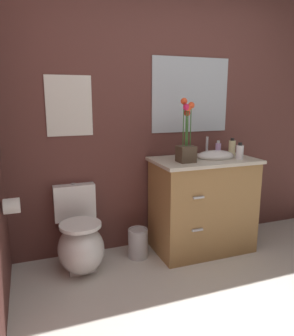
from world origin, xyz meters
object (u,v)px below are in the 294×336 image
object	(u,v)px
wall_poster	(69,106)
wall_mirror	(191,95)
vanity_cabinet	(203,203)
lotion_bottle	(218,150)
trash_bin	(138,243)
toilet	(80,241)
flower_vase	(186,142)
soap_bottle	(232,148)
hand_wash_bottle	(240,152)
toilet_paper_roll	(12,206)

from	to	relation	value
wall_poster	wall_mirror	world-z (taller)	wall_mirror
vanity_cabinet	wall_mirror	xyz separation A→B (m)	(-0.00, 0.29, 1.00)
lotion_bottle	trash_bin	distance (m)	1.14
toilet	trash_bin	xyz separation A→B (m)	(0.52, 0.02, -0.11)
flower_vase	soap_bottle	bearing A→B (deg)	14.02
flower_vase	vanity_cabinet	bearing A→B (deg)	19.02
wall_mirror	flower_vase	bearing A→B (deg)	-121.42
vanity_cabinet	wall_poster	xyz separation A→B (m)	(-1.15, 0.29, 0.91)
lotion_bottle	trash_bin	size ratio (longest dim) A/B	0.56
vanity_cabinet	hand_wash_bottle	distance (m)	0.59
lotion_bottle	toilet_paper_roll	xyz separation A→B (m)	(-1.81, -0.21, -0.27)
wall_poster	trash_bin	bearing A→B (deg)	-25.69
hand_wash_bottle	wall_poster	xyz separation A→B (m)	(-1.44, 0.43, 0.41)
lotion_bottle	toilet	bearing A→B (deg)	-179.26
wall_poster	toilet_paper_roll	bearing A→B (deg)	-136.58
vanity_cabinet	hand_wash_bottle	bearing A→B (deg)	-24.80
flower_vase	hand_wash_bottle	size ratio (longest dim) A/B	3.61
wall_mirror	vanity_cabinet	bearing A→B (deg)	-89.48
vanity_cabinet	toilet_paper_roll	distance (m)	1.67
toilet	flower_vase	world-z (taller)	flower_vase
toilet	flower_vase	distance (m)	1.23
vanity_cabinet	wall_poster	world-z (taller)	wall_poster
wall_mirror	soap_bottle	bearing A→B (deg)	-34.39
lotion_bottle	wall_poster	world-z (taller)	wall_poster
lotion_bottle	toilet_paper_roll	bearing A→B (deg)	-173.28
hand_wash_bottle	lotion_bottle	bearing A→B (deg)	123.51
trash_bin	wall_poster	xyz separation A→B (m)	(-0.52, 0.25, 1.22)
lotion_bottle	wall_poster	distance (m)	1.41
wall_mirror	toilet_paper_roll	distance (m)	1.87
soap_bottle	wall_poster	size ratio (longest dim) A/B	0.33
hand_wash_bottle	trash_bin	distance (m)	1.24
hand_wash_bottle	wall_mirror	size ratio (longest dim) A/B	0.19
lotion_bottle	hand_wash_bottle	size ratio (longest dim) A/B	1.01
toilet	vanity_cabinet	size ratio (longest dim) A/B	0.65
toilet	vanity_cabinet	distance (m)	1.17
hand_wash_bottle	toilet_paper_roll	xyz separation A→B (m)	(-1.93, -0.04, -0.27)
toilet	wall_mirror	xyz separation A→B (m)	(1.15, 0.27, 1.21)
hand_wash_bottle	trash_bin	xyz separation A→B (m)	(-0.92, 0.18, -0.81)
toilet	trash_bin	distance (m)	0.53
flower_vase	trash_bin	size ratio (longest dim) A/B	2.00
wall_poster	wall_mirror	distance (m)	1.15
wall_poster	wall_mirror	bearing A→B (deg)	0.00
lotion_bottle	hand_wash_bottle	xyz separation A→B (m)	(0.12, -0.18, -0.00)
vanity_cabinet	flower_vase	xyz separation A→B (m)	(-0.23, -0.08, 0.60)
soap_bottle	lotion_bottle	bearing A→B (deg)	-173.68
soap_bottle	toilet_paper_roll	distance (m)	2.01
vanity_cabinet	wall_poster	bearing A→B (deg)	165.69
toilet	wall_poster	world-z (taller)	wall_poster
vanity_cabinet	soap_bottle	size ratio (longest dim) A/B	6.31
hand_wash_bottle	wall_poster	size ratio (longest dim) A/B	0.30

